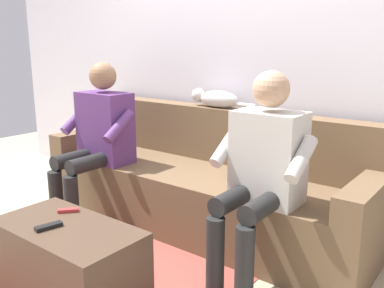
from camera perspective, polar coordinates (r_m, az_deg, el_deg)
The scene contains 10 objects.
ground_plane at distance 2.72m, azimuth -8.21°, elevation -15.54°, with size 8.00×8.00×0.00m, color tan.
back_wall at distance 3.29m, azimuth 6.00°, elevation 12.00°, with size 5.53×0.06×2.47m, color silver.
couch at distance 3.11m, azimuth 1.41°, elevation -5.62°, with size 2.50×0.77×0.84m.
coffee_table at distance 2.38m, azimuth -16.36°, elevation -15.03°, with size 0.82×0.43×0.40m.
person_left_seated at distance 2.35m, azimuth 9.53°, elevation -2.88°, with size 0.53×0.56×1.18m.
person_right_seated at distance 3.20m, azimuth -12.62°, elevation 1.39°, with size 0.56×0.58×1.18m.
cat_on_backrest at distance 3.20m, azimuth 3.21°, elevation 6.20°, with size 0.56×0.14×0.14m.
remote_red at distance 2.47m, azimuth -16.47°, elevation -8.66°, with size 0.11×0.03×0.02m, color #B73333.
remote_black at distance 2.29m, azimuth -18.90°, elevation -10.55°, with size 0.14×0.04×0.02m, color black.
floor_rug at distance 2.56m, azimuth -13.02°, elevation -17.70°, with size 1.44×1.55×0.01m, color #9E473D.
Camera 1 is at (-1.74, 2.23, 1.31)m, focal length 39.25 mm.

